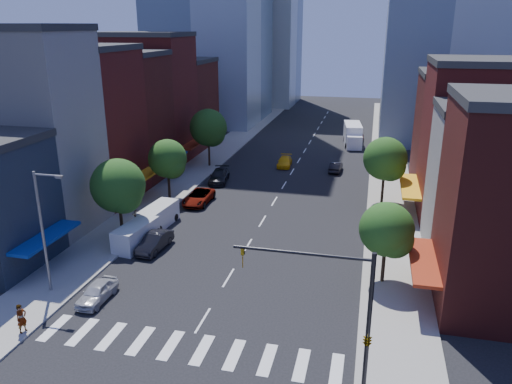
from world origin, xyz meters
TOP-DOWN VIEW (x-y plane):
  - ground at (0.00, 0.00)m, footprint 220.00×220.00m
  - sidewalk_left at (-12.50, 40.00)m, footprint 5.00×120.00m
  - sidewalk_right at (12.50, 40.00)m, footprint 5.00×120.00m
  - crosswalk at (0.00, -3.00)m, footprint 19.00×3.00m
  - bldg_left_1 at (-21.00, 12.00)m, footprint 12.00×8.00m
  - bldg_left_2 at (-21.00, 20.50)m, footprint 12.00×9.00m
  - bldg_left_3 at (-21.00, 29.00)m, footprint 12.00×8.00m
  - bldg_left_4 at (-21.00, 37.50)m, footprint 12.00×9.00m
  - bldg_left_5 at (-21.00, 47.00)m, footprint 12.00×10.00m
  - bldg_right_1 at (21.00, 15.00)m, footprint 12.00×8.00m
  - bldg_right_2 at (21.00, 24.00)m, footprint 12.00×10.00m
  - bldg_right_3 at (21.00, 34.00)m, footprint 12.00×10.00m
  - traffic_signal at (9.94, -4.50)m, footprint 7.24×2.24m
  - streetlight at (-11.81, 1.00)m, footprint 2.25×0.25m
  - tree_left_near at (-11.35, 10.92)m, footprint 4.80×4.80m
  - tree_left_mid at (-11.35, 21.92)m, footprint 4.20×4.20m
  - tree_left_far at (-11.35, 35.92)m, footprint 5.00×5.00m
  - tree_right_near at (11.65, 7.92)m, footprint 4.00×4.00m
  - tree_right_far at (11.65, 25.92)m, footprint 4.60×4.60m
  - parked_car_front at (-8.05, 0.68)m, footprint 1.61×3.95m
  - parked_car_second at (-7.59, 9.34)m, footprint 1.86×4.60m
  - parked_car_third at (-7.88, 21.44)m, footprint 2.47×5.24m
  - parked_car_rear at (-8.05, 29.44)m, footprint 2.79×5.41m
  - cargo_van_near at (-9.52, 9.63)m, footprint 2.49×5.05m
  - cargo_van_far at (-9.49, 14.46)m, footprint 2.37×5.02m
  - taxi at (-1.46, 38.46)m, footprint 2.11×4.56m
  - traffic_car_oncoming at (5.60, 37.35)m, footprint 1.62×4.05m
  - traffic_car_far at (7.84, 57.52)m, footprint 1.61×3.82m
  - box_truck at (6.94, 53.60)m, footprint 3.42×8.55m
  - pedestrian_near at (-10.50, -3.99)m, footprint 0.62×0.79m
  - pedestrian_far at (-12.06, 14.59)m, footprint 0.63×0.79m

SIDE VIEW (x-z plane):
  - ground at x=0.00m, z-range 0.00..0.00m
  - crosswalk at x=0.00m, z-range 0.00..0.01m
  - sidewalk_left at x=-12.50m, z-range 0.00..0.15m
  - sidewalk_right at x=12.50m, z-range 0.00..0.15m
  - traffic_car_far at x=7.84m, z-range 0.00..1.29m
  - taxi at x=-1.46m, z-range 0.00..1.29m
  - traffic_car_oncoming at x=5.60m, z-range 0.00..1.31m
  - parked_car_front at x=-8.05m, z-range 0.00..1.34m
  - parked_car_third at x=-7.88m, z-range 0.00..1.45m
  - parked_car_second at x=-7.59m, z-range 0.00..1.48m
  - parked_car_rear at x=-8.05m, z-range 0.00..1.50m
  - pedestrian_far at x=-12.06m, z-range 0.15..1.75m
  - cargo_van_near at x=-9.52m, z-range -0.01..2.06m
  - cargo_van_far at x=-9.49m, z-range -0.01..2.06m
  - pedestrian_near at x=-10.50m, z-range 0.15..2.06m
  - box_truck at x=6.94m, z-range -0.09..3.26m
  - traffic_signal at x=9.94m, z-range 0.16..8.16m
  - tree_right_near at x=11.65m, z-range 1.09..7.29m
  - tree_left_mid at x=-11.35m, z-range 1.20..7.85m
  - tree_right_far at x=11.65m, z-range 1.26..8.46m
  - tree_left_near at x=-11.35m, z-range 1.22..8.52m
  - tree_left_far at x=-11.35m, z-range 1.33..9.08m
  - streetlight at x=-11.81m, z-range 0.78..9.78m
  - bldg_right_1 at x=21.00m, z-range 0.00..12.00m
  - bldg_left_5 at x=-21.00m, z-range 0.00..13.00m
  - bldg_right_3 at x=21.00m, z-range 0.00..13.00m
  - bldg_left_3 at x=-21.00m, z-range 0.00..15.00m
  - bldg_right_2 at x=21.00m, z-range 0.00..15.00m
  - bldg_left_2 at x=-21.00m, z-range 0.00..16.00m
  - bldg_left_4 at x=-21.00m, z-range 0.00..17.00m
  - bldg_left_1 at x=-21.00m, z-range 0.00..18.00m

